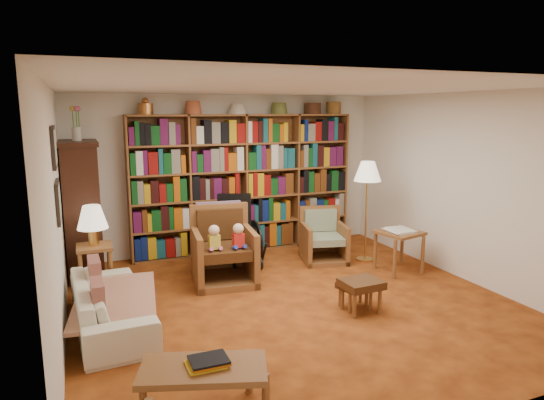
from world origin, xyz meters
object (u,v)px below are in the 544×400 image
armchair_leather (222,250)px  footstool_b (356,287)px  armchair_sage (321,240)px  side_table_papers (399,238)px  wheelchair (238,232)px  coffee_table (203,373)px  side_table_lamp (95,258)px  footstool_a (361,286)px  floor_lamp (368,175)px  sofa (111,304)px

armchair_leather → footstool_b: 1.91m
armchair_sage → side_table_papers: size_ratio=1.23×
wheelchair → coffee_table: bearing=-112.0°
side_table_papers → coffee_table: (-3.38, -2.23, -0.14)m
side_table_lamp → footstool_a: 3.27m
side_table_lamp → armchair_leather: 1.60m
coffee_table → footstool_a: bearing=29.9°
footstool_b → coffee_table: size_ratio=0.42×
side_table_lamp → wheelchair: (2.02, 0.48, 0.02)m
coffee_table → side_table_lamp: bearing=101.9°
wheelchair → coffee_table: wheelchair is taller
armchair_leather → footstool_a: 1.99m
armchair_leather → footstool_b: bearing=-52.4°
floor_lamp → side_table_papers: floor_lamp is taller
coffee_table → footstool_b: bearing=32.1°
side_table_papers → coffee_table: side_table_papers is taller
side_table_lamp → footstool_b: 3.21m
footstool_a → side_table_papers: bearing=38.7°
wheelchair → footstool_a: (0.74, -2.22, -0.17)m
armchair_sage → floor_lamp: floor_lamp is taller
sofa → side_table_papers: (3.91, 0.37, 0.24)m
footstool_a → coffee_table: (-2.13, -1.23, 0.05)m
sofa → wheelchair: (1.92, 1.60, 0.21)m
floor_lamp → side_table_papers: bearing=-76.4°
side_table_lamp → coffee_table: (0.63, -2.97, -0.10)m
wheelchair → footstool_a: wheelchair is taller
armchair_sage → coffee_table: armchair_sage is taller
side_table_papers → footstool_b: (-1.26, -0.90, -0.24)m
armchair_leather → side_table_papers: bearing=-14.1°
floor_lamp → footstool_b: size_ratio=3.52×
armchair_leather → side_table_papers: armchair_leather is taller
wheelchair → footstool_b: wheelchair is taller
wheelchair → armchair_sage: bearing=-14.2°
footstool_a → footstool_b: (-0.01, 0.10, -0.05)m
floor_lamp → footstool_b: 2.15m
side_table_papers → footstool_a: 1.61m
coffee_table → sofa: bearing=105.9°
side_table_lamp → footstool_a: (2.76, -1.75, -0.15)m
side_table_lamp → wheelchair: bearing=13.3°
armchair_sage → wheelchair: 1.29m
armchair_leather → wheelchair: 0.75m
armchair_leather → side_table_lamp: bearing=175.0°
wheelchair → footstool_b: bearing=-70.9°
wheelchair → sofa: bearing=-140.2°
side_table_lamp → floor_lamp: bearing=-1.8°
armchair_leather → footstool_a: bearing=-54.0°
armchair_sage → side_table_papers: armchair_sage is taller
footstool_b → floor_lamp: bearing=54.0°
armchair_sage → side_table_papers: (0.75, -0.91, 0.19)m
floor_lamp → side_table_papers: size_ratio=2.32×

